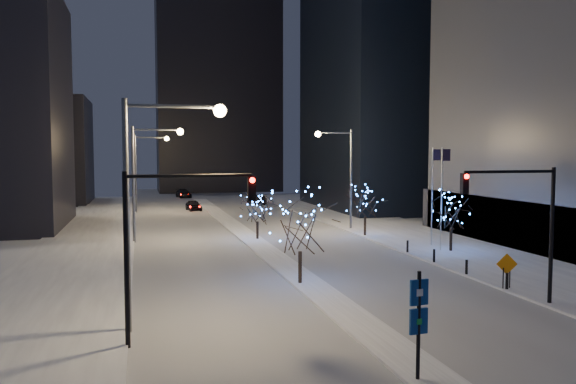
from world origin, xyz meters
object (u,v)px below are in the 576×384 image
object	(u,v)px
traffic_signal_east	(526,213)
traffic_signal_west	(167,227)
street_lamp_w_near	(152,181)
car_near	(194,205)
car_mid	(257,200)
holiday_tree_plaza_near	(451,212)
car_far	(184,194)
holiday_tree_median_far	(257,208)
street_lamp_east	(343,166)
street_lamp_w_mid	(146,167)
street_lamp_w_far	(144,162)
construction_sign	(507,267)
wayfinding_sign	(419,315)
holiday_tree_median_near	(300,224)
holiday_tree_plaza_far	(365,202)

from	to	relation	value
traffic_signal_east	traffic_signal_west	bearing A→B (deg)	-176.71
street_lamp_w_near	car_near	bearing A→B (deg)	82.88
car_near	car_mid	xyz separation A→B (m)	(9.91, 6.31, 0.03)
holiday_tree_plaza_near	car_far	bearing A→B (deg)	105.10
car_near	holiday_tree_median_far	size ratio (longest dim) A/B	1.00
street_lamp_east	holiday_tree_median_far	xyz separation A→B (m)	(-9.58, -4.45, -3.60)
street_lamp_w_mid	holiday_tree_median_far	xyz separation A→B (m)	(9.44, -1.45, -3.65)
traffic_signal_west	car_far	distance (m)	75.55
street_lamp_w_far	construction_sign	world-z (taller)	street_lamp_w_far
traffic_signal_west	traffic_signal_east	xyz separation A→B (m)	(17.38, 1.00, 0.00)
holiday_tree_plaza_near	wayfinding_sign	world-z (taller)	holiday_tree_plaza_near
street_lamp_w_near	holiday_tree_median_near	world-z (taller)	street_lamp_w_near
street_lamp_w_far	car_near	size ratio (longest dim) A/B	2.44
car_far	holiday_tree_median_far	world-z (taller)	holiday_tree_median_far
street_lamp_w_mid	car_near	size ratio (longest dim) A/B	2.44
street_lamp_w_mid	wayfinding_sign	world-z (taller)	street_lamp_w_mid
street_lamp_east	car_far	size ratio (longest dim) A/B	2.04
construction_sign	holiday_tree_median_far	bearing A→B (deg)	129.65
street_lamp_w_far	car_mid	world-z (taller)	street_lamp_w_far
holiday_tree_plaza_far	traffic_signal_west	bearing A→B (deg)	-127.04
car_far	holiday_tree_median_near	world-z (taller)	holiday_tree_median_near
traffic_signal_west	car_near	xyz separation A→B (m)	(5.85, 52.87, -4.06)
traffic_signal_east	car_far	distance (m)	75.13
holiday_tree_median_near	wayfinding_sign	xyz separation A→B (m)	(-0.04, -14.43, -1.26)
traffic_signal_east	holiday_tree_plaza_near	xyz separation A→B (m)	(4.83, 14.80, -1.58)
street_lamp_w_mid	street_lamp_w_far	size ratio (longest dim) A/B	1.00
car_mid	traffic_signal_east	bearing A→B (deg)	81.63
holiday_tree_median_far	holiday_tree_plaza_far	size ratio (longest dim) A/B	0.89
holiday_tree_median_far	street_lamp_east	bearing A→B (deg)	24.91
wayfinding_sign	construction_sign	bearing A→B (deg)	37.53
street_lamp_w_mid	traffic_signal_east	bearing A→B (deg)	-55.49
traffic_signal_west	holiday_tree_median_near	distance (m)	11.64
street_lamp_east	construction_sign	distance (m)	26.31
traffic_signal_east	car_near	distance (m)	53.29
street_lamp_w_far	traffic_signal_west	size ratio (longest dim) A/B	1.43
car_near	holiday_tree_plaza_near	bearing A→B (deg)	-72.71
car_far	construction_sign	world-z (taller)	construction_sign
holiday_tree_plaza_near	street_lamp_w_far	bearing A→B (deg)	122.10
street_lamp_w_mid	construction_sign	distance (m)	30.28
wayfinding_sign	car_mid	bearing A→B (deg)	77.41
street_lamp_w_mid	car_mid	distance (m)	36.51
street_lamp_w_mid	holiday_tree_median_near	world-z (taller)	street_lamp_w_mid
street_lamp_w_mid	holiday_tree_plaza_far	world-z (taller)	street_lamp_w_mid
street_lamp_east	wayfinding_sign	world-z (taller)	street_lamp_east
car_far	holiday_tree_plaza_near	world-z (taller)	holiday_tree_plaza_near
holiday_tree_median_near	car_far	bearing A→B (deg)	91.51
street_lamp_w_near	traffic_signal_east	bearing A→B (deg)	-3.21
car_near	car_far	distance (m)	22.32
holiday_tree_median_far	holiday_tree_plaza_far	world-z (taller)	holiday_tree_plaza_far
car_far	holiday_tree_plaza_far	size ratio (longest dim) A/B	1.06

